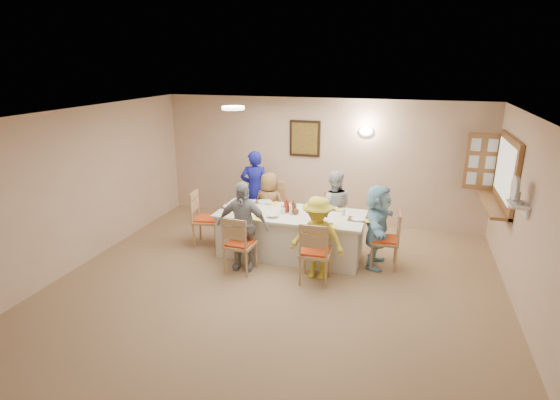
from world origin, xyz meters
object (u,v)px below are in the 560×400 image
(chair_back_right, at_px, (334,218))
(diner_front_left, at_px, (242,226))
(chair_back_left, at_px, (271,209))
(diner_right_end, at_px, (377,226))
(desk_fan, at_px, (517,193))
(condiment_ketchup, at_px, (286,205))
(serving_hatch, at_px, (506,173))
(diner_front_right, at_px, (317,238))
(caregiver, at_px, (255,189))
(chair_left_end, at_px, (207,219))
(diner_back_left, at_px, (269,205))
(dining_table, at_px, (291,234))
(chair_front_right, at_px, (315,251))
(chair_right_end, at_px, (385,239))
(chair_front_left, at_px, (240,243))
(diner_back_right, at_px, (333,208))

(chair_back_right, relative_size, diner_front_left, 0.62)
(chair_back_left, distance_m, diner_right_end, 2.18)
(desk_fan, height_order, condiment_ketchup, desk_fan)
(serving_hatch, xyz_separation_m, diner_front_left, (-3.90, -1.43, -0.79))
(diner_front_right, relative_size, caregiver, 0.84)
(chair_left_end, bearing_deg, diner_back_left, -64.35)
(desk_fan, height_order, dining_table, desk_fan)
(chair_back_left, relative_size, chair_front_right, 1.03)
(chair_front_right, height_order, caregiver, caregiver)
(chair_right_end, bearing_deg, diner_front_right, -57.86)
(serving_hatch, distance_m, diner_right_end, 2.18)
(chair_left_end, distance_m, diner_front_left, 1.19)
(desk_fan, bearing_deg, diner_front_right, -178.13)
(diner_front_left, distance_m, condiment_ketchup, 0.89)
(diner_front_right, relative_size, condiment_ketchup, 5.01)
(dining_table, bearing_deg, chair_back_left, 126.87)
(dining_table, bearing_deg, chair_front_right, -53.13)
(chair_right_end, bearing_deg, chair_left_end, -93.45)
(dining_table, height_order, caregiver, caregiver)
(chair_back_left, height_order, chair_front_right, chair_back_left)
(diner_right_end, bearing_deg, chair_front_left, 113.40)
(chair_back_left, height_order, chair_right_end, chair_back_left)
(chair_right_end, height_order, diner_right_end, diner_right_end)
(chair_front_right, bearing_deg, chair_left_end, -22.51)
(diner_back_left, distance_m, diner_front_right, 1.81)
(desk_fan, relative_size, condiment_ketchup, 1.16)
(serving_hatch, relative_size, chair_front_right, 1.53)
(chair_front_right, relative_size, diner_right_end, 0.72)
(desk_fan, relative_size, diner_right_end, 0.22)
(chair_left_end, bearing_deg, diner_front_right, -117.49)
(chair_back_right, xyz_separation_m, chair_right_end, (0.95, -0.80, 0.03))
(chair_front_right, xyz_separation_m, condiment_ketchup, (-0.68, 0.83, 0.40))
(diner_back_right, bearing_deg, caregiver, -26.98)
(chair_left_end, xyz_separation_m, diner_back_left, (0.95, 0.68, 0.12))
(chair_front_left, height_order, diner_back_left, diner_back_left)
(diner_front_left, bearing_deg, diner_back_right, 46.03)
(chair_back_left, distance_m, condiment_ketchup, 1.01)
(chair_back_right, xyz_separation_m, chair_front_right, (0.00, -1.60, 0.04))
(diner_front_left, bearing_deg, chair_back_left, 87.46)
(desk_fan, relative_size, chair_right_end, 0.32)
(condiment_ketchup, bearing_deg, dining_table, -16.97)
(chair_front_right, xyz_separation_m, chair_right_end, (0.95, 0.80, -0.02))
(chair_front_left, height_order, chair_front_right, chair_front_right)
(dining_table, bearing_deg, chair_left_end, 180.00)
(diner_front_left, bearing_deg, chair_front_left, -92.54)
(chair_left_end, bearing_deg, chair_front_right, -120.35)
(chair_left_end, xyz_separation_m, condiment_ketchup, (1.47, 0.03, 0.39))
(serving_hatch, relative_size, diner_back_right, 1.10)
(diner_back_right, bearing_deg, diner_front_left, 37.49)
(caregiver, bearing_deg, chair_right_end, 140.04)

